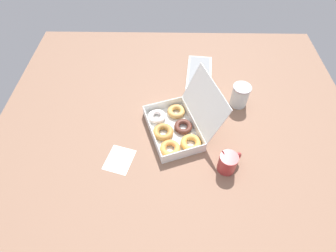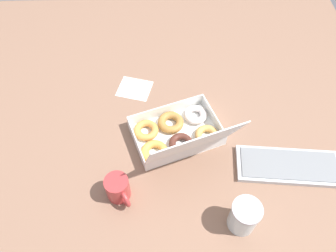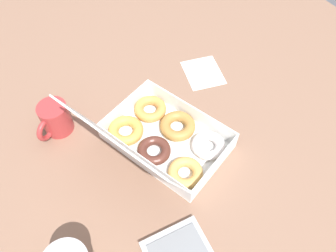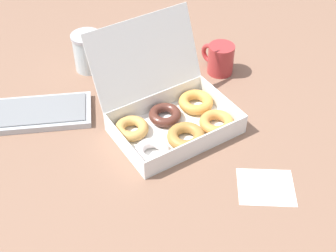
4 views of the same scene
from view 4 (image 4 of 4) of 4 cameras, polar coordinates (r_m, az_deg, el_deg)
The scene contains 6 objects.
ground_plane at distance 127.82cm, azimuth 2.57°, elevation -0.15°, with size 180.00×180.00×2.00cm, color #85614C.
donut_box at distance 124.13cm, azimuth 0.63°, elevation 1.07°, with size 39.32×38.35×25.19cm.
keyboard at distance 134.59cm, azimuth -17.06°, elevation 1.41°, with size 37.41×17.44×2.20cm.
coffee_mug at distance 144.56cm, azimuth 6.34°, elevation 8.21°, with size 8.68×10.63×9.32cm.
glass_jar at distance 146.46cm, azimuth -9.74°, elevation 8.91°, with size 9.18×9.18×11.95cm.
paper_napkin at distance 113.89cm, azimuth 11.85°, elevation -7.28°, with size 13.30×11.30×0.15cm, color white.
Camera 4 is at (-26.83, -90.60, 85.08)cm, focal length 50.00 mm.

